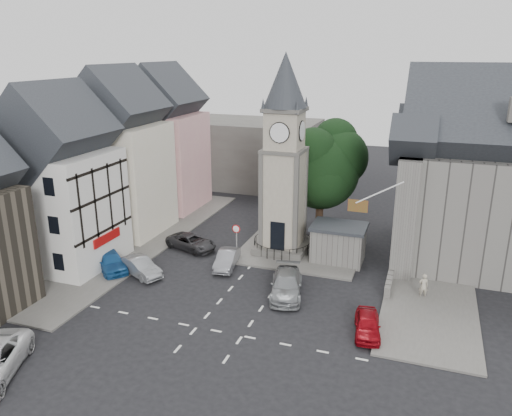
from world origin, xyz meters
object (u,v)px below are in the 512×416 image
at_px(clock_tower, 284,157).
at_px(car_east_red, 367,324).
at_px(stone_shelter, 338,243).
at_px(pedestrian, 423,286).
at_px(car_west_blue, 110,261).

bearing_deg(clock_tower, car_east_red, -51.63).
relative_size(clock_tower, stone_shelter, 3.78).
bearing_deg(pedestrian, stone_shelter, -47.86).
height_order(clock_tower, car_west_blue, clock_tower).
bearing_deg(clock_tower, stone_shelter, -5.84).
bearing_deg(pedestrian, car_east_red, 48.03).
distance_m(clock_tower, car_east_red, 15.61).
height_order(stone_shelter, car_east_red, stone_shelter).
distance_m(stone_shelter, car_west_blue, 18.01).
bearing_deg(car_west_blue, car_east_red, -57.38).
relative_size(stone_shelter, car_east_red, 1.16).
height_order(car_east_red, pedestrian, pedestrian).
height_order(stone_shelter, car_west_blue, stone_shelter).
height_order(car_west_blue, car_east_red, car_west_blue).
bearing_deg(stone_shelter, pedestrian, -32.64).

